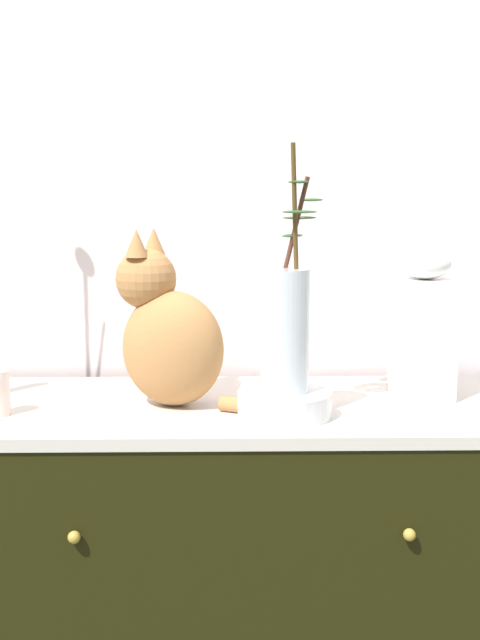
# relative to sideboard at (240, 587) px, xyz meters

# --- Properties ---
(wall_back) EXTENTS (4.40, 0.08, 2.60)m
(wall_back) POSITION_rel_sideboard_xyz_m (0.00, 0.32, 0.88)
(wall_back) COLOR silver
(wall_back) RESTS_ON ground_plane
(sideboard) EXTENTS (1.41, 0.51, 0.85)m
(sideboard) POSITION_rel_sideboard_xyz_m (0.00, 0.00, 0.00)
(sideboard) COLOR black
(sideboard) RESTS_ON ground_plane
(cat_sitting) EXTENTS (0.41, 0.26, 0.37)m
(cat_sitting) POSITION_rel_sideboard_xyz_m (-0.15, -0.01, 0.57)
(cat_sitting) COLOR #AD7643
(cat_sitting) RESTS_ON sideboard
(bowl_porcelain) EXTENTS (0.19, 0.19, 0.05)m
(bowl_porcelain) POSITION_rel_sideboard_xyz_m (0.09, -0.10, 0.45)
(bowl_porcelain) COLOR white
(bowl_porcelain) RESTS_ON sideboard
(vase_glass_clear) EXTENTS (0.14, 0.17, 0.49)m
(vase_glass_clear) POSITION_rel_sideboard_xyz_m (0.09, -0.10, 0.61)
(vase_glass_clear) COLOR silver
(vase_glass_clear) RESTS_ON bowl_porcelain
(jar_lidded_porcelain) EXTENTS (0.12, 0.12, 0.35)m
(jar_lidded_porcelain) POSITION_rel_sideboard_xyz_m (0.40, 0.05, 0.58)
(jar_lidded_porcelain) COLOR white
(jar_lidded_porcelain) RESTS_ON sideboard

